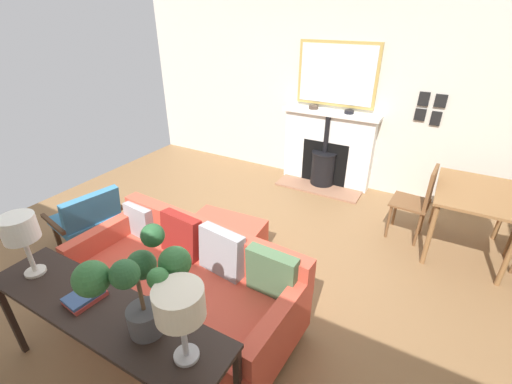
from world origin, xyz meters
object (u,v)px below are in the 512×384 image
(armchair_accent, at_px, (87,216))
(potted_plant, at_px, (137,279))
(dining_chair_near_fireplace, at_px, (420,198))
(ottoman, at_px, (223,237))
(table_lamp_far_end, at_px, (180,306))
(fireplace, at_px, (326,153))
(console_table, at_px, (104,317))
(book_stack, at_px, (85,297))
(mantel_bowl_far, at_px, (349,112))
(sofa, at_px, (187,283))
(mantel_bowl_near, at_px, (314,107))
(dining_table, at_px, (476,200))
(table_lamp_near_end, at_px, (20,231))

(armchair_accent, relative_size, potted_plant, 1.22)
(potted_plant, xyz_separation_m, dining_chair_near_fireplace, (-2.96, 1.18, -0.61))
(ottoman, xyz_separation_m, table_lamp_far_end, (1.61, 0.88, 0.89))
(fireplace, xyz_separation_m, ottoman, (2.27, -0.35, -0.26))
(fireplace, xyz_separation_m, console_table, (3.89, -0.16, 0.18))
(potted_plant, distance_m, book_stack, 0.65)
(mantel_bowl_far, height_order, dining_chair_near_fireplace, mantel_bowl_far)
(sofa, bearing_deg, book_stack, -11.90)
(mantel_bowl_near, relative_size, book_stack, 0.56)
(mantel_bowl_near, bearing_deg, dining_table, 67.28)
(table_lamp_near_end, distance_m, book_stack, 0.63)
(fireplace, bearing_deg, mantel_bowl_far, 94.45)
(mantel_bowl_near, height_order, dining_table, mantel_bowl_near)
(armchair_accent, height_order, potted_plant, potted_plant)
(ottoman, height_order, armchair_accent, armchair_accent)
(mantel_bowl_far, height_order, book_stack, mantel_bowl_far)
(console_table, height_order, dining_chair_near_fireplace, dining_chair_near_fireplace)
(dining_table, bearing_deg, table_lamp_far_end, -25.12)
(table_lamp_far_end, distance_m, dining_chair_near_fireplace, 3.16)
(ottoman, distance_m, table_lamp_near_end, 1.90)
(table_lamp_near_end, height_order, dining_chair_near_fireplace, table_lamp_near_end)
(armchair_accent, bearing_deg, ottoman, 114.72)
(table_lamp_near_end, bearing_deg, armchair_accent, -139.07)
(sofa, distance_m, book_stack, 0.89)
(console_table, bearing_deg, sofa, 179.35)
(fireplace, bearing_deg, table_lamp_near_end, -12.26)
(fireplace, xyz_separation_m, table_lamp_far_end, (3.89, 0.53, 0.63))
(fireplace, height_order, table_lamp_far_end, table_lamp_far_end)
(fireplace, xyz_separation_m, potted_plant, (3.87, 0.22, 0.65))
(mantel_bowl_near, height_order, dining_chair_near_fireplace, mantel_bowl_near)
(table_lamp_near_end, xyz_separation_m, book_stack, (-0.00, 0.54, -0.34))
(mantel_bowl_near, xyz_separation_m, book_stack, (3.90, -0.04, -0.38))
(console_table, bearing_deg, fireplace, 177.70)
(dining_table, bearing_deg, book_stack, -36.90)
(mantel_bowl_far, relative_size, console_table, 0.07)
(potted_plant, height_order, dining_chair_near_fireplace, potted_plant)
(table_lamp_far_end, bearing_deg, fireplace, -172.21)
(table_lamp_far_end, relative_size, dining_table, 0.48)
(potted_plant, bearing_deg, dining_chair_near_fireplace, 158.24)
(book_stack, relative_size, dining_table, 0.25)
(table_lamp_far_end, xyz_separation_m, potted_plant, (-0.02, -0.31, 0.02))
(armchair_accent, bearing_deg, book_stack, 54.65)
(sofa, relative_size, table_lamp_far_end, 4.26)
(table_lamp_far_end, bearing_deg, table_lamp_near_end, -90.00)
(mantel_bowl_far, height_order, dining_table, mantel_bowl_far)
(ottoman, relative_size, armchair_accent, 1.09)
(ottoman, bearing_deg, table_lamp_near_end, -16.99)
(dining_chair_near_fireplace, bearing_deg, console_table, -27.65)
(mantel_bowl_near, relative_size, table_lamp_near_end, 0.30)
(ottoman, relative_size, dining_table, 0.84)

